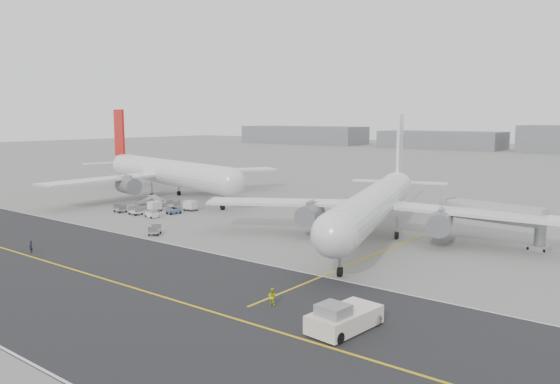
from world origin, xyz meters
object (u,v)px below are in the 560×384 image
Objects in this scene: airliner_b at (376,203)px; ground_crew_a at (31,247)px; jet_bridge at (493,215)px; ground_crew_b at (272,297)px; airliner_a at (166,172)px; pushback_tug at (343,318)px.

airliner_b is 48.53m from ground_crew_a.
jet_bridge reaches higher than ground_crew_b.
airliner_a is 72.72m from jet_bridge.
jet_bridge is at bearing -78.47° from airliner_a.
airliner_a is 84.74m from pushback_tug.
airliner_b reaches higher than ground_crew_b.
airliner_a is 6.18× the size of pushback_tug.
jet_bridge is 9.43× the size of ground_crew_a.
pushback_tug is at bearing 157.83° from ground_crew_b.
ground_crew_b is (6.33, -32.59, -4.49)m from airliner_b.
airliner_b is (57.96, -9.10, -0.42)m from airliner_a.
airliner_a is 3.63× the size of jet_bridge.
airliner_a is 33.51× the size of ground_crew_b.
pushback_tug is (72.96, -42.86, -4.69)m from airliner_a.
pushback_tug is 46.90m from ground_crew_a.
ground_crew_a is (-46.83, -2.60, -0.24)m from pushback_tug.
ground_crew_b is (-8.39, -40.25, -3.25)m from jet_bridge.
airliner_a is at bearing 155.58° from pushback_tug.
airliner_a is at bearing -47.45° from ground_crew_b.
pushback_tug is at bearing 6.85° from ground_crew_a.
ground_crew_a is 0.98× the size of ground_crew_b.
airliner_a is at bearing 153.60° from airliner_b.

